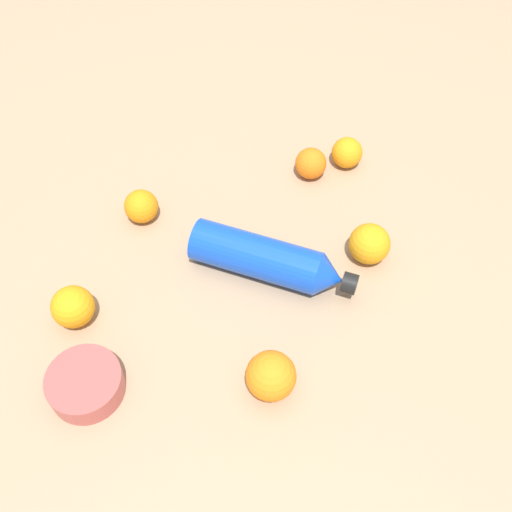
# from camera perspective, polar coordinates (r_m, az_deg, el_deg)

# --- Properties ---
(ground_plane) EXTENTS (2.40, 2.40, 0.00)m
(ground_plane) POSITION_cam_1_polar(r_m,az_deg,el_deg) (1.08, -1.14, 0.32)
(ground_plane) COLOR #9E7F60
(water_bottle) EXTENTS (0.27, 0.22, 0.08)m
(water_bottle) POSITION_cam_1_polar(r_m,az_deg,el_deg) (1.03, 1.23, -0.36)
(water_bottle) COLOR blue
(water_bottle) RESTS_ON ground_plane
(orange_0) EXTENTS (0.08, 0.08, 0.08)m
(orange_0) POSITION_cam_1_polar(r_m,az_deg,el_deg) (0.92, 1.42, -11.29)
(orange_0) COLOR orange
(orange_0) RESTS_ON ground_plane
(orange_1) EXTENTS (0.07, 0.07, 0.07)m
(orange_1) POSITION_cam_1_polar(r_m,az_deg,el_deg) (1.07, 10.70, 1.14)
(orange_1) COLOR orange
(orange_1) RESTS_ON ground_plane
(orange_2) EXTENTS (0.06, 0.06, 0.06)m
(orange_2) POSITION_cam_1_polar(r_m,az_deg,el_deg) (1.19, 5.22, 8.73)
(orange_2) COLOR orange
(orange_2) RESTS_ON ground_plane
(orange_3) EXTENTS (0.06, 0.06, 0.06)m
(orange_3) POSITION_cam_1_polar(r_m,az_deg,el_deg) (1.13, -10.82, 4.64)
(orange_3) COLOR orange
(orange_3) RESTS_ON ground_plane
(orange_4) EXTENTS (0.06, 0.06, 0.06)m
(orange_4) POSITION_cam_1_polar(r_m,az_deg,el_deg) (1.22, 8.62, 9.66)
(orange_4) COLOR orange
(orange_4) RESTS_ON ground_plane
(orange_5) EXTENTS (0.07, 0.07, 0.07)m
(orange_5) POSITION_cam_1_polar(r_m,az_deg,el_deg) (1.02, -16.96, -4.63)
(orange_5) COLOR orange
(orange_5) RESTS_ON ground_plane
(ceramic_bowl) EXTENTS (0.12, 0.12, 0.04)m
(ceramic_bowl) POSITION_cam_1_polar(r_m,az_deg,el_deg) (0.97, -15.86, -11.59)
(ceramic_bowl) COLOR #B24C47
(ceramic_bowl) RESTS_ON ground_plane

